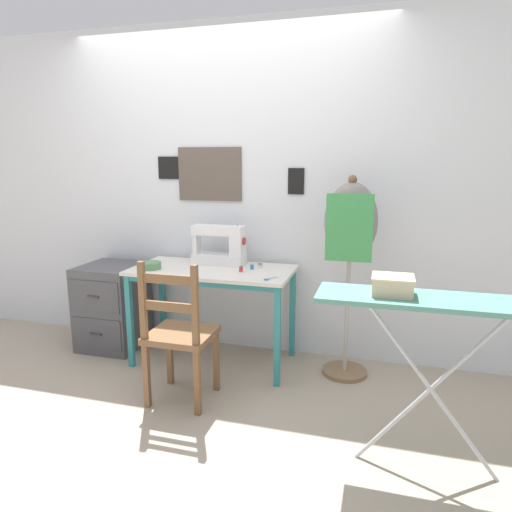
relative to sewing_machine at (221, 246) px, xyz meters
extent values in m
plane|color=tan|center=(-0.02, -0.45, -0.87)|extent=(14.00, 14.00, 0.00)
cube|color=silver|center=(-0.02, 0.22, 0.40)|extent=(10.00, 0.05, 2.55)
cube|color=brown|center=(-0.16, 0.18, 0.54)|extent=(0.52, 0.02, 0.42)
cube|color=black|center=(-0.51, 0.19, 0.59)|extent=(0.19, 0.01, 0.18)
cube|color=black|center=(0.54, 0.19, 0.49)|extent=(0.12, 0.01, 0.19)
cube|color=silver|center=(-0.02, -0.15, -0.15)|extent=(1.20, 0.60, 0.02)
cube|color=teal|center=(-0.02, -0.41, -0.19)|extent=(1.12, 0.03, 0.04)
cube|color=teal|center=(-0.58, -0.41, -0.52)|extent=(0.04, 0.04, 0.71)
cube|color=teal|center=(0.54, -0.41, -0.52)|extent=(0.04, 0.04, 0.71)
cube|color=teal|center=(-0.58, 0.11, -0.52)|extent=(0.04, 0.04, 0.71)
cube|color=teal|center=(0.54, 0.11, -0.52)|extent=(0.04, 0.04, 0.71)
cube|color=white|center=(-0.02, 0.00, -0.10)|extent=(0.40, 0.16, 0.08)
cube|color=white|center=(0.13, 0.00, 0.05)|extent=(0.09, 0.14, 0.22)
cube|color=white|center=(-0.05, 0.00, 0.12)|extent=(0.35, 0.12, 0.07)
cube|color=white|center=(-0.21, 0.00, 0.01)|extent=(0.04, 0.09, 0.15)
cylinder|color=#B22D2D|center=(0.18, 0.00, 0.05)|extent=(0.02, 0.06, 0.06)
cylinder|color=#99999E|center=(0.13, 0.00, 0.17)|extent=(0.01, 0.01, 0.02)
cylinder|color=#56895B|center=(-0.45, -0.28, -0.11)|extent=(0.15, 0.15, 0.05)
cylinder|color=#2F4B32|center=(-0.45, -0.28, -0.09)|extent=(0.12, 0.12, 0.01)
cube|color=silver|center=(0.48, -0.31, -0.14)|extent=(0.05, 0.09, 0.00)
cube|color=silver|center=(0.49, -0.32, -0.14)|extent=(0.06, 0.08, 0.00)
torus|color=#2870B7|center=(0.45, -0.37, -0.14)|extent=(0.03, 0.03, 0.01)
torus|color=#2870B7|center=(0.45, -0.36, -0.14)|extent=(0.03, 0.03, 0.01)
cylinder|color=red|center=(0.22, -0.20, -0.12)|extent=(0.03, 0.03, 0.04)
cylinder|color=beige|center=(0.22, -0.20, -0.10)|extent=(0.03, 0.03, 0.00)
cylinder|color=beige|center=(0.22, -0.20, -0.14)|extent=(0.03, 0.03, 0.00)
cylinder|color=#2875C1|center=(0.27, -0.10, -0.12)|extent=(0.03, 0.03, 0.04)
cylinder|color=beige|center=(0.27, -0.10, -0.10)|extent=(0.03, 0.03, 0.00)
cylinder|color=beige|center=(0.27, -0.10, -0.14)|extent=(0.03, 0.03, 0.00)
cylinder|color=silver|center=(0.32, -0.04, -0.12)|extent=(0.03, 0.03, 0.03)
cylinder|color=beige|center=(0.32, -0.04, -0.11)|extent=(0.04, 0.04, 0.00)
cylinder|color=beige|center=(0.32, -0.04, -0.14)|extent=(0.04, 0.04, 0.00)
cube|color=brown|center=(-0.01, -0.73, -0.44)|extent=(0.40, 0.38, 0.04)
cube|color=brown|center=(-0.18, -0.57, -0.67)|extent=(0.04, 0.04, 0.42)
cube|color=brown|center=(0.16, -0.57, -0.67)|extent=(0.04, 0.04, 0.42)
cube|color=brown|center=(-0.18, -0.89, -0.67)|extent=(0.04, 0.04, 0.42)
cube|color=brown|center=(0.16, -0.89, -0.67)|extent=(0.04, 0.04, 0.42)
cube|color=brown|center=(-0.18, -0.89, -0.18)|extent=(0.04, 0.04, 0.48)
cube|color=brown|center=(0.16, -0.89, -0.18)|extent=(0.04, 0.04, 0.48)
cube|color=brown|center=(-0.01, -0.89, -0.03)|extent=(0.34, 0.02, 0.06)
cube|color=brown|center=(-0.01, -0.89, -0.20)|extent=(0.34, 0.02, 0.06)
cube|color=#4C4C51|center=(-0.93, -0.09, -0.53)|extent=(0.47, 0.48, 0.69)
cube|color=#46464B|center=(-0.93, -0.33, -0.38)|extent=(0.43, 0.01, 0.25)
cube|color=#333338|center=(-0.93, -0.34, -0.38)|extent=(0.10, 0.01, 0.02)
cube|color=#46464B|center=(-0.93, -0.33, -0.68)|extent=(0.43, 0.01, 0.25)
cube|color=#333338|center=(-0.93, -0.34, -0.68)|extent=(0.10, 0.01, 0.02)
cylinder|color=#846647|center=(0.97, -0.09, -0.86)|extent=(0.32, 0.32, 0.03)
cylinder|color=#ADA89E|center=(0.97, -0.09, -0.40)|extent=(0.03, 0.03, 0.90)
ellipsoid|color=gray|center=(0.97, -0.09, 0.24)|extent=(0.36, 0.26, 0.53)
sphere|color=brown|center=(0.97, -0.09, 0.52)|extent=(0.06, 0.06, 0.06)
cube|color=#3D934C|center=(0.97, -0.23, 0.21)|extent=(0.31, 0.01, 0.45)
cube|color=#518E7A|center=(1.45, -1.05, 0.00)|extent=(1.12, 0.31, 0.02)
cylinder|color=#B7B7BC|center=(1.45, -1.05, -0.44)|extent=(0.69, 0.02, 0.88)
cylinder|color=#B7B7BC|center=(1.45, -1.05, -0.44)|extent=(0.69, 0.02, 0.88)
cube|color=beige|center=(1.24, -1.04, 0.06)|extent=(0.19, 0.16, 0.08)
cube|color=beige|center=(1.24, -1.04, 0.10)|extent=(0.19, 0.17, 0.01)
camera|label=1|loc=(1.19, -3.23, 0.64)|focal=32.00mm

